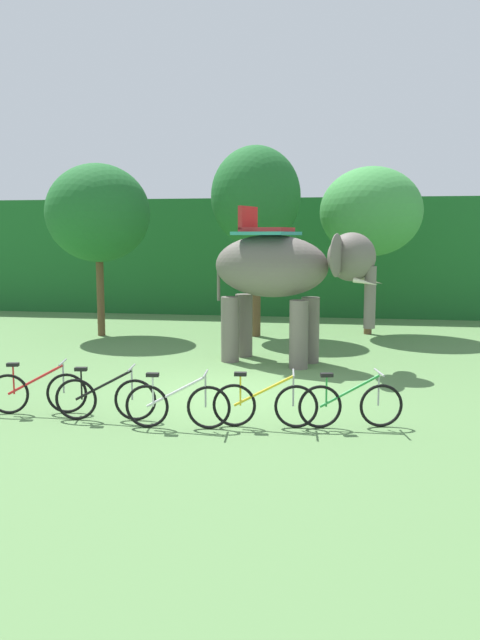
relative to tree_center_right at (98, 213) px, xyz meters
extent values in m
plane|color=#567F47|center=(5.18, -6.26, -3.74)|extent=(80.00, 80.00, 0.00)
cube|color=#1E6028|center=(5.18, 8.41, -1.50)|extent=(36.00, 6.00, 4.48)
cylinder|color=brown|center=(0.00, 0.00, -2.53)|extent=(0.23, 0.23, 2.42)
ellipsoid|color=#1E6028|center=(0.00, 0.00, 0.01)|extent=(3.13, 3.13, 2.96)
cylinder|color=brown|center=(4.72, 0.66, -2.29)|extent=(0.32, 0.32, 2.90)
ellipsoid|color=#1E6028|center=(4.72, 0.66, 0.51)|extent=(2.69, 2.69, 2.99)
cylinder|color=brown|center=(8.17, 1.63, -2.45)|extent=(0.25, 0.25, 2.57)
ellipsoid|color=#3D8E42|center=(8.17, 1.63, 0.06)|extent=(3.13, 3.13, 2.73)
ellipsoid|color=#665E56|center=(5.61, -3.23, -1.39)|extent=(3.19, 2.20, 1.50)
cylinder|color=#665E56|center=(6.58, -3.13, -2.94)|extent=(0.44, 0.44, 1.60)
cylinder|color=#665E56|center=(6.35, -3.86, -2.94)|extent=(0.44, 0.44, 1.60)
cylinder|color=#665E56|center=(4.87, -2.59, -2.94)|extent=(0.44, 0.44, 1.60)
cylinder|color=#665E56|center=(4.64, -3.33, -2.94)|extent=(0.44, 0.44, 1.60)
ellipsoid|color=#665E56|center=(7.52, -3.83, -1.14)|extent=(1.35, 1.28, 1.10)
ellipsoid|color=#665E56|center=(7.56, -3.19, -1.09)|extent=(0.40, 0.85, 0.96)
ellipsoid|color=#665E56|center=(7.19, -4.37, -1.09)|extent=(0.40, 0.85, 0.96)
cylinder|color=#665E56|center=(7.95, -3.96, -2.04)|extent=(0.26, 0.26, 1.40)
cone|color=beige|center=(7.97, -3.74, -1.69)|extent=(0.57, 0.28, 0.21)
cone|color=beige|center=(7.83, -4.16, -1.69)|extent=(0.57, 0.28, 0.21)
cube|color=teal|center=(5.51, -3.20, -0.61)|extent=(1.64, 1.66, 0.08)
cube|color=#B22323|center=(5.51, -3.20, -0.52)|extent=(1.32, 1.19, 0.10)
cube|color=#B22323|center=(5.04, -3.05, -0.24)|extent=(0.36, 0.89, 0.56)
cylinder|color=#665E56|center=(4.25, -2.81, -1.84)|extent=(0.08, 0.08, 0.90)
torus|color=black|center=(1.64, -8.46, -3.38)|extent=(0.70, 0.20, 0.71)
torus|color=black|center=(2.62, -8.24, -3.38)|extent=(0.70, 0.20, 0.71)
cylinder|color=red|center=(2.10, -8.36, -3.13)|extent=(0.96, 0.25, 0.54)
cylinder|color=red|center=(1.74, -8.43, -3.12)|extent=(0.03, 0.03, 0.52)
cube|color=black|center=(1.74, -8.43, -2.86)|extent=(0.22, 0.14, 0.06)
cylinder|color=#9E9EA3|center=(2.57, -8.26, -3.10)|extent=(0.03, 0.03, 0.55)
cylinder|color=#9E9EA3|center=(2.57, -8.26, -2.83)|extent=(0.14, 0.52, 0.03)
torus|color=black|center=(2.95, -8.61, -3.38)|extent=(0.71, 0.14, 0.71)
torus|color=black|center=(3.94, -8.48, -3.38)|extent=(0.71, 0.14, 0.71)
cylinder|color=black|center=(3.42, -8.55, -3.13)|extent=(0.97, 0.16, 0.54)
cylinder|color=black|center=(3.05, -8.60, -3.12)|extent=(0.03, 0.03, 0.52)
cube|color=black|center=(3.05, -8.60, -2.86)|extent=(0.21, 0.12, 0.06)
cylinder|color=#9E9EA3|center=(3.89, -8.49, -3.10)|extent=(0.03, 0.03, 0.55)
cylinder|color=#9E9EA3|center=(3.89, -8.49, -2.83)|extent=(0.10, 0.52, 0.03)
torus|color=black|center=(4.25, -8.83, -3.38)|extent=(0.71, 0.11, 0.71)
torus|color=black|center=(5.25, -8.74, -3.38)|extent=(0.71, 0.11, 0.71)
cylinder|color=silver|center=(4.73, -8.79, -3.13)|extent=(0.97, 0.13, 0.54)
cylinder|color=silver|center=(4.35, -8.82, -3.12)|extent=(0.03, 0.03, 0.52)
cube|color=black|center=(4.35, -8.82, -2.86)|extent=(0.21, 0.12, 0.06)
cylinder|color=#9E9EA3|center=(5.20, -8.74, -3.10)|extent=(0.03, 0.03, 0.55)
cylinder|color=#9E9EA3|center=(5.20, -8.74, -2.83)|extent=(0.08, 0.52, 0.03)
torus|color=black|center=(5.63, -8.55, -3.38)|extent=(0.71, 0.11, 0.71)
torus|color=black|center=(6.63, -8.46, -3.38)|extent=(0.71, 0.11, 0.71)
cylinder|color=yellow|center=(6.10, -8.51, -3.13)|extent=(0.97, 0.13, 0.54)
cylinder|color=yellow|center=(5.73, -8.54, -3.12)|extent=(0.03, 0.03, 0.52)
cube|color=black|center=(5.73, -8.54, -2.86)|extent=(0.21, 0.12, 0.06)
cylinder|color=#9E9EA3|center=(6.58, -8.47, -3.10)|extent=(0.03, 0.03, 0.55)
cylinder|color=#9E9EA3|center=(6.58, -8.47, -2.83)|extent=(0.08, 0.52, 0.03)
torus|color=black|center=(7.00, -8.42, -3.38)|extent=(0.70, 0.21, 0.71)
torus|color=black|center=(7.98, -8.19, -3.38)|extent=(0.70, 0.21, 0.71)
cylinder|color=green|center=(7.47, -8.31, -3.13)|extent=(0.96, 0.26, 0.54)
cylinder|color=green|center=(7.10, -8.39, -3.12)|extent=(0.03, 0.03, 0.52)
cube|color=black|center=(7.10, -8.39, -2.86)|extent=(0.22, 0.14, 0.06)
cylinder|color=#9E9EA3|center=(7.93, -8.20, -3.10)|extent=(0.03, 0.03, 0.55)
cylinder|color=#9E9EA3|center=(7.93, -8.20, -2.83)|extent=(0.15, 0.51, 0.03)
camera|label=1|loc=(7.29, -18.27, -0.65)|focal=35.19mm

